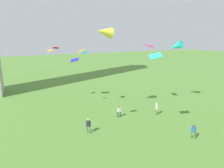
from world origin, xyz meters
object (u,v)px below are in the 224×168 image
at_px(kite_flying_4, 84,52).
at_px(kite_flying_8, 155,56).
at_px(person_1, 119,111).
at_px(person_2, 156,108).
at_px(person_0, 193,131).
at_px(kite_flying_0, 75,60).
at_px(person_3, 88,125).
at_px(kite_flying_7, 149,46).
at_px(kite_flying_2, 82,51).
at_px(kite_flying_5, 56,48).
at_px(kite_flying_3, 176,46).
at_px(kite_flying_6, 104,32).
at_px(kite_flying_1, 50,51).

distance_m(kite_flying_4, kite_flying_8, 11.82).
height_order(person_1, person_2, person_2).
xyz_separation_m(person_0, kite_flying_0, (-8.24, 18.48, 6.23)).
height_order(person_2, person_3, person_2).
bearing_deg(kite_flying_4, person_0, -131.39).
bearing_deg(kite_flying_4, person_1, -127.72).
xyz_separation_m(person_0, kite_flying_7, (1.19, 10.84, 8.71)).
bearing_deg(person_1, person_2, 167.92).
distance_m(person_0, person_3, 11.84).
height_order(kite_flying_2, kite_flying_5, kite_flying_2).
xyz_separation_m(kite_flying_0, kite_flying_3, (14.40, -7.85, 2.28)).
bearing_deg(kite_flying_8, kite_flying_3, -117.66).
relative_size(person_1, kite_flying_2, 1.76).
xyz_separation_m(kite_flying_0, kite_flying_6, (1.99, -8.13, 4.43)).
height_order(kite_flying_6, kite_flying_7, kite_flying_6).
bearing_deg(kite_flying_5, kite_flying_6, -31.20).
relative_size(kite_flying_1, kite_flying_8, 0.78).
distance_m(person_0, kite_flying_2, 15.02).
xyz_separation_m(person_0, kite_flying_1, (-12.08, 18.72, 7.87)).
distance_m(person_2, kite_flying_1, 18.65).
relative_size(person_0, person_3, 0.96).
distance_m(kite_flying_0, kite_flying_3, 16.56).
xyz_separation_m(person_1, person_3, (-5.42, -2.79, 0.11)).
xyz_separation_m(kite_flying_2, kite_flying_5, (-1.35, 8.03, -0.06)).
bearing_deg(person_0, kite_flying_6, -176.68).
height_order(kite_flying_3, kite_flying_8, kite_flying_3).
relative_size(person_3, kite_flying_0, 1.13).
bearing_deg(kite_flying_2, kite_flying_1, 95.71).
relative_size(person_1, kite_flying_8, 1.15).
bearing_deg(kite_flying_1, person_2, 103.40).
distance_m(person_2, kite_flying_2, 14.11).
bearing_deg(person_2, kite_flying_3, -22.53).
bearing_deg(kite_flying_7, person_1, 117.02).
bearing_deg(kite_flying_0, kite_flying_4, -62.35).
distance_m(person_3, kite_flying_5, 11.95).
xyz_separation_m(kite_flying_0, kite_flying_4, (0.31, -4.58, 1.59)).
relative_size(kite_flying_7, kite_flying_8, 1.15).
distance_m(person_2, kite_flying_4, 13.20).
xyz_separation_m(person_2, kite_flying_6, (-6.87, 2.83, 10.61)).
xyz_separation_m(person_1, kite_flying_7, (5.87, 1.87, 8.77)).
bearing_deg(kite_flying_3, person_1, -9.68).
height_order(kite_flying_0, kite_flying_7, kite_flying_7).
bearing_deg(kite_flying_8, kite_flying_5, -29.59).
bearing_deg(kite_flying_7, person_3, 121.82).
bearing_deg(kite_flying_1, person_3, 63.78).
distance_m(kite_flying_0, kite_flying_6, 9.47).
xyz_separation_m(kite_flying_2, kite_flying_7, (11.74, 4.47, 0.12)).
distance_m(person_2, kite_flying_7, 9.29).
relative_size(person_2, person_3, 1.01).
relative_size(kite_flying_2, kite_flying_5, 1.13).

